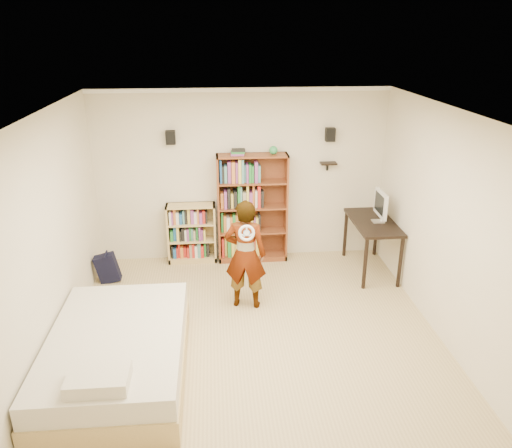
{
  "coord_description": "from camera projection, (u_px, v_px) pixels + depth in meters",
  "views": [
    {
      "loc": [
        -0.43,
        -5.0,
        3.53
      ],
      "look_at": [
        0.06,
        0.6,
        1.3
      ],
      "focal_mm": 35.0,
      "sensor_mm": 36.0,
      "label": 1
    }
  ],
  "objects": [
    {
      "name": "crown_molding",
      "position": [
        255.0,
        119.0,
        4.98
      ],
      "size": [
        4.5,
        5.0,
        0.06
      ],
      "color": "white",
      "rests_on": "room_shell"
    },
    {
      "name": "wii_wheel",
      "position": [
        247.0,
        233.0,
        6.1
      ],
      "size": [
        0.21,
        0.08,
        0.21
      ],
      "primitive_type": "torus",
      "rotation": [
        1.36,
        0.0,
        0.0
      ],
      "color": "silver",
      "rests_on": "person"
    },
    {
      "name": "imac",
      "position": [
        379.0,
        207.0,
        7.34
      ],
      "size": [
        0.17,
        0.48,
        0.47
      ],
      "primitive_type": null,
      "rotation": [
        0.0,
        0.0,
        0.17
      ],
      "color": "silver",
      "rests_on": "computer_desk"
    },
    {
      "name": "speaker_right",
      "position": [
        330.0,
        135.0,
        7.56
      ],
      "size": [
        0.14,
        0.12,
        0.2
      ],
      "primitive_type": "cube",
      "color": "black",
      "rests_on": "room_shell"
    },
    {
      "name": "room_shell",
      "position": [
        255.0,
        204.0,
        5.31
      ],
      "size": [
        4.52,
        5.02,
        2.71
      ],
      "color": "beige",
      "rests_on": "ground"
    },
    {
      "name": "daybed",
      "position": [
        117.0,
        349.0,
        5.32
      ],
      "size": [
        1.42,
        2.19,
        0.65
      ],
      "primitive_type": null,
      "color": "beige",
      "rests_on": "ground"
    },
    {
      "name": "speaker_left",
      "position": [
        171.0,
        137.0,
        7.36
      ],
      "size": [
        0.14,
        0.12,
        0.2
      ],
      "primitive_type": "cube",
      "color": "black",
      "rests_on": "room_shell"
    },
    {
      "name": "person",
      "position": [
        245.0,
        255.0,
        6.51
      ],
      "size": [
        0.61,
        0.46,
        1.5
      ],
      "primitive_type": "imported",
      "rotation": [
        0.0,
        0.0,
        2.94
      ],
      "color": "black",
      "rests_on": "ground"
    },
    {
      "name": "tall_bookshelf",
      "position": [
        252.0,
        209.0,
        7.82
      ],
      "size": [
        1.09,
        0.32,
        1.73
      ],
      "primitive_type": null,
      "color": "brown",
      "rests_on": "ground"
    },
    {
      "name": "ground",
      "position": [
        255.0,
        343.0,
        5.96
      ],
      "size": [
        4.5,
        5.0,
        0.01
      ],
      "primitive_type": "cube",
      "color": "tan",
      "rests_on": "ground"
    },
    {
      "name": "computer_desk",
      "position": [
        371.0,
        246.0,
        7.61
      ],
      "size": [
        0.6,
        1.2,
        0.82
      ],
      "primitive_type": null,
      "color": "black",
      "rests_on": "ground"
    },
    {
      "name": "low_bookshelf",
      "position": [
        192.0,
        233.0,
        7.9
      ],
      "size": [
        0.76,
        0.29,
        0.95
      ],
      "primitive_type": null,
      "color": "#D9B775",
      "rests_on": "ground"
    },
    {
      "name": "navy_bag",
      "position": [
        107.0,
        268.0,
        7.34
      ],
      "size": [
        0.34,
        0.23,
        0.45
      ],
      "primitive_type": null,
      "rotation": [
        0.0,
        0.0,
        0.05
      ],
      "color": "black",
      "rests_on": "ground"
    },
    {
      "name": "wall_shelf",
      "position": [
        328.0,
        163.0,
        7.73
      ],
      "size": [
        0.25,
        0.16,
        0.02
      ],
      "primitive_type": "cube",
      "color": "black",
      "rests_on": "room_shell"
    }
  ]
}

